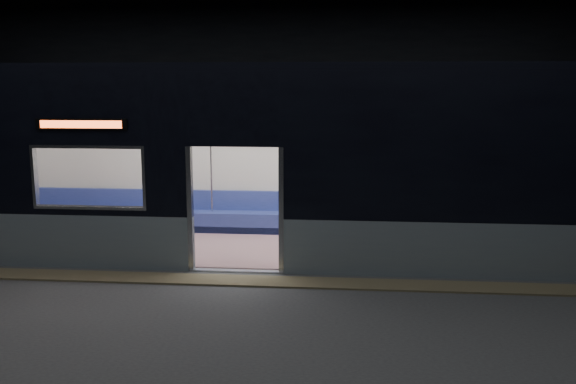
# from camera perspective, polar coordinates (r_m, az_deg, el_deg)

# --- Properties ---
(station_floor) EXTENTS (24.00, 14.00, 0.01)m
(station_floor) POSITION_cam_1_polar(r_m,az_deg,el_deg) (9.09, -6.00, -9.44)
(station_floor) COLOR #47494C
(station_floor) RESTS_ON ground
(station_envelope) EXTENTS (24.00, 14.00, 5.00)m
(station_envelope) POSITION_cam_1_polar(r_m,az_deg,el_deg) (8.59, -6.47, 14.30)
(station_envelope) COLOR black
(station_envelope) RESTS_ON station_floor
(tactile_strip) EXTENTS (22.80, 0.50, 0.03)m
(tactile_strip) POSITION_cam_1_polar(r_m,az_deg,el_deg) (9.59, -5.37, -8.24)
(tactile_strip) COLOR #8C7F59
(tactile_strip) RESTS_ON station_floor
(metro_car) EXTENTS (18.00, 3.04, 3.35)m
(metro_car) POSITION_cam_1_polar(r_m,az_deg,el_deg) (11.13, -3.66, 4.00)
(metro_car) COLOR #8899A3
(metro_car) RESTS_ON station_floor
(passenger) EXTENTS (0.44, 0.70, 1.36)m
(passenger) POSITION_cam_1_polar(r_m,az_deg,el_deg) (12.54, 19.39, -0.73)
(passenger) COLOR black
(passenger) RESTS_ON metro_car
(handbag) EXTENTS (0.32, 0.28, 0.15)m
(handbag) POSITION_cam_1_polar(r_m,az_deg,el_deg) (12.35, 19.71, -1.44)
(handbag) COLOR black
(handbag) RESTS_ON passenger
(transit_map) EXTENTS (0.89, 0.03, 0.58)m
(transit_map) POSITION_cam_1_polar(r_m,az_deg,el_deg) (12.35, 5.64, 2.68)
(transit_map) COLOR white
(transit_map) RESTS_ON metro_car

